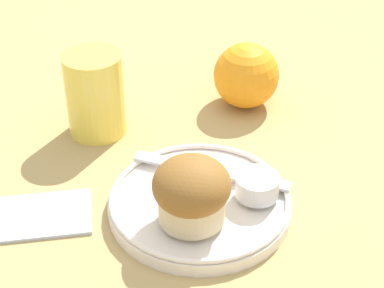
{
  "coord_description": "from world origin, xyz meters",
  "views": [
    {
      "loc": [
        -0.1,
        -0.52,
        0.45
      ],
      "look_at": [
        -0.01,
        0.03,
        0.06
      ],
      "focal_mm": 60.0,
      "sensor_mm": 36.0,
      "label": 1
    }
  ],
  "objects_px": {
    "orange_fruit": "(246,75)",
    "juice_glass": "(95,94)",
    "muffin": "(192,191)",
    "butter_knife": "(211,171)"
  },
  "relations": [
    {
      "from": "orange_fruit",
      "to": "juice_glass",
      "type": "distance_m",
      "value": 0.2
    },
    {
      "from": "muffin",
      "to": "butter_knife",
      "type": "xyz_separation_m",
      "value": [
        0.03,
        0.07,
        -0.03
      ]
    },
    {
      "from": "muffin",
      "to": "orange_fruit",
      "type": "height_order",
      "value": "muffin"
    },
    {
      "from": "muffin",
      "to": "juice_glass",
      "type": "xyz_separation_m",
      "value": [
        -0.09,
        0.2,
        -0.0
      ]
    },
    {
      "from": "butter_knife",
      "to": "juice_glass",
      "type": "relative_size",
      "value": 1.56
    },
    {
      "from": "muffin",
      "to": "orange_fruit",
      "type": "distance_m",
      "value": 0.26
    },
    {
      "from": "butter_knife",
      "to": "juice_glass",
      "type": "height_order",
      "value": "juice_glass"
    },
    {
      "from": "orange_fruit",
      "to": "muffin",
      "type": "bearing_deg",
      "value": -114.85
    },
    {
      "from": "muffin",
      "to": "juice_glass",
      "type": "bearing_deg",
      "value": 113.25
    },
    {
      "from": "orange_fruit",
      "to": "butter_knife",
      "type": "bearing_deg",
      "value": -114.95
    }
  ]
}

